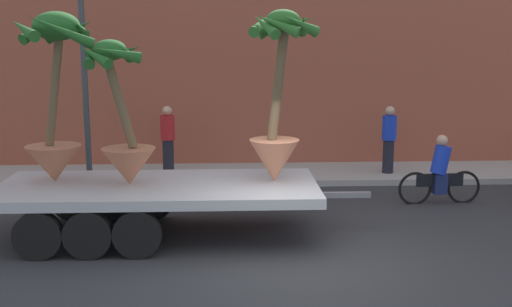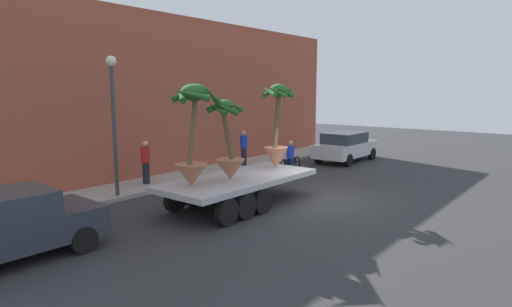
{
  "view_description": "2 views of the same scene",
  "coord_description": "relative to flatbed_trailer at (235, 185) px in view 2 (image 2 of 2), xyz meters",
  "views": [
    {
      "loc": [
        -1.12,
        -9.54,
        3.6
      ],
      "look_at": [
        -0.57,
        2.36,
        1.33
      ],
      "focal_mm": 43.56,
      "sensor_mm": 36.0,
      "label": 1
    },
    {
      "loc": [
        -12.79,
        -7.75,
        3.83
      ],
      "look_at": [
        -0.53,
        2.2,
        1.48
      ],
      "focal_mm": 29.94,
      "sensor_mm": 36.0,
      "label": 2
    }
  ],
  "objects": [
    {
      "name": "flatbed_trailer",
      "position": [
        0.0,
        0.0,
        0.0
      ],
      "size": [
        6.74,
        2.46,
        0.98
      ],
      "color": "#B7BABF",
      "rests_on": "ground"
    },
    {
      "name": "trailing_car",
      "position": [
        -6.56,
        1.04,
        0.06
      ],
      "size": [
        4.04,
        2.05,
        1.58
      ],
      "color": "#2D333D",
      "rests_on": "ground"
    },
    {
      "name": "potted_palm_middle",
      "position": [
        -0.33,
        -0.03,
        1.22
      ],
      "size": [
        1.31,
        1.23,
        2.56
      ],
      "color": "#B26647",
      "rests_on": "flatbed_trailer"
    },
    {
      "name": "pedestrian_near_gate",
      "position": [
        5.6,
        4.42,
        0.28
      ],
      "size": [
        0.36,
        0.36,
        1.71
      ],
      "color": "black",
      "rests_on": "sidewalk"
    },
    {
      "name": "building_facade",
      "position": [
        2.63,
        6.42,
        2.8
      ],
      "size": [
        24.0,
        1.2,
        7.13
      ],
      "primitive_type": "cube",
      "color": "#9E4C38",
      "rests_on": "ground"
    },
    {
      "name": "cyclist",
      "position": [
        6.11,
        2.0,
        -0.1
      ],
      "size": [
        1.84,
        0.37,
        1.54
      ],
      "color": "black",
      "rests_on": "ground"
    },
    {
      "name": "potted_palm_rear",
      "position": [
        -1.57,
        0.26,
        1.64
      ],
      "size": [
        1.64,
        1.53,
        3.04
      ],
      "color": "#B26647",
      "rests_on": "flatbed_trailer"
    },
    {
      "name": "pedestrian_far_left",
      "position": [
        -0.01,
        4.72,
        0.28
      ],
      "size": [
        0.36,
        0.36,
        1.71
      ],
      "color": "black",
      "rests_on": "sidewalk"
    },
    {
      "name": "parked_car",
      "position": [
        10.67,
        1.51,
        0.06
      ],
      "size": [
        4.43,
        1.96,
        1.58
      ],
      "color": "silver",
      "rests_on": "ground"
    },
    {
      "name": "sidewalk",
      "position": [
        2.63,
        4.72,
        -0.69
      ],
      "size": [
        24.0,
        2.2,
        0.15
      ],
      "primitive_type": "cube",
      "color": "#A39E99",
      "rests_on": "ground"
    },
    {
      "name": "potted_palm_front",
      "position": [
        2.4,
        0.09,
        1.5
      ],
      "size": [
        1.28,
        1.3,
        3.07
      ],
      "color": "#C17251",
      "rests_on": "flatbed_trailer"
    },
    {
      "name": "ground_plane",
      "position": [
        2.63,
        -1.38,
        -0.76
      ],
      "size": [
        60.0,
        60.0,
        0.0
      ],
      "primitive_type": "plane",
      "color": "#2D2D30"
    },
    {
      "name": "street_lamp",
      "position": [
        -1.85,
        3.92,
        2.47
      ],
      "size": [
        0.36,
        0.36,
        4.83
      ],
      "color": "#383D42",
      "rests_on": "sidewalk"
    }
  ]
}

